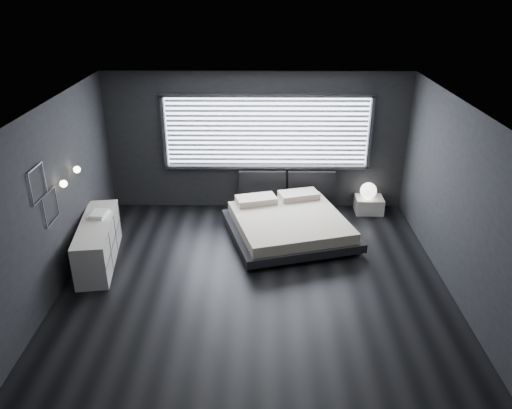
{
  "coord_description": "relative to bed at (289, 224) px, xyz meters",
  "views": [
    {
      "loc": [
        0.07,
        -6.83,
        4.45
      ],
      "look_at": [
        0.0,
        0.85,
        0.9
      ],
      "focal_mm": 35.0,
      "sensor_mm": 36.0,
      "label": 1
    }
  ],
  "objects": [
    {
      "name": "window",
      "position": [
        -0.4,
        1.32,
        1.35
      ],
      "size": [
        4.14,
        0.09,
        1.52
      ],
      "color": "white",
      "rests_on": "ground"
    },
    {
      "name": "bed",
      "position": [
        0.0,
        0.0,
        0.0
      ],
      "size": [
        2.61,
        2.54,
        0.55
      ],
      "color": "black",
      "rests_on": "ground"
    },
    {
      "name": "headboard",
      "position": [
        0.01,
        1.26,
        0.31
      ],
      "size": [
        1.96,
        0.16,
        0.52
      ],
      "color": "black",
      "rests_on": "ground"
    },
    {
      "name": "dresser",
      "position": [
        -3.25,
        -0.9,
        0.11
      ],
      "size": [
        0.76,
        1.88,
        0.73
      ],
      "color": "silver",
      "rests_on": "ground"
    },
    {
      "name": "orb_lamp",
      "position": [
        1.65,
        1.06,
        0.23
      ],
      "size": [
        0.33,
        0.33,
        0.33
      ],
      "primitive_type": "sphere",
      "color": "white",
      "rests_on": "nightstand"
    },
    {
      "name": "nightstand",
      "position": [
        1.7,
        1.08,
        -0.1
      ],
      "size": [
        0.56,
        0.47,
        0.32
      ],
      "primitive_type": "cube",
      "rotation": [
        0.0,
        0.0,
        -0.02
      ],
      "color": "silver",
      "rests_on": "ground"
    },
    {
      "name": "wall_art_upper",
      "position": [
        -3.58,
        -1.93,
        1.59
      ],
      "size": [
        0.01,
        0.48,
        0.48
      ],
      "color": "#47474C",
      "rests_on": "ground"
    },
    {
      "name": "wall_art_lower",
      "position": [
        -3.58,
        -1.68,
        1.12
      ],
      "size": [
        0.01,
        0.48,
        0.48
      ],
      "color": "#47474C",
      "rests_on": "ground"
    },
    {
      "name": "sconce_near",
      "position": [
        -3.49,
        -1.33,
        1.34
      ],
      "size": [
        0.18,
        0.11,
        0.11
      ],
      "color": "silver",
      "rests_on": "ground"
    },
    {
      "name": "room",
      "position": [
        -0.6,
        -1.38,
        1.14
      ],
      "size": [
        6.04,
        6.0,
        2.8
      ],
      "color": "black",
      "rests_on": "ground"
    },
    {
      "name": "sconce_far",
      "position": [
        -3.49,
        -0.73,
        1.34
      ],
      "size": [
        0.18,
        0.11,
        0.11
      ],
      "color": "silver",
      "rests_on": "ground"
    },
    {
      "name": "book_stack",
      "position": [
        -3.26,
        -0.65,
        0.51
      ],
      "size": [
        0.33,
        0.4,
        0.08
      ],
      "color": "white",
      "rests_on": "dresser"
    }
  ]
}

